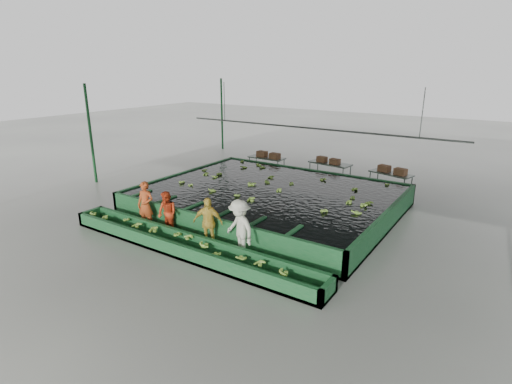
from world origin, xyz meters
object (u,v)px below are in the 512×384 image
Objects in this scene: worker_c at (208,222)px; worker_a at (146,205)px; packing_table_right at (390,182)px; box_stack_left at (268,158)px; box_stack_right at (392,173)px; worker_d at (240,229)px; packing_table_mid at (330,172)px; box_stack_mid at (328,163)px; flotation_tank at (269,199)px; sorting_trough at (186,246)px; worker_b at (167,213)px; packing_table_left at (267,165)px.

worker_a is at bearing 157.48° from worker_c.
box_stack_left is (-6.63, -0.48, 0.47)m from packing_table_right.
packing_table_right is at bearing 155.61° from box_stack_right.
worker_d is 1.34× the size of box_stack_right.
packing_table_mid is at bearing 116.27° from worker_d.
worker_d is at bearing -82.66° from box_stack_mid.
worker_a is 1.39× the size of box_stack_mid.
flotation_tank is 5.38m from packing_table_mid.
worker_a is 0.81× the size of packing_table_mid.
worker_a is 11.52m from packing_table_right.
sorting_trough is at bearing -30.45° from worker_a.
sorting_trough is 2.89m from worker_a.
packing_table_right reaches higher than sorting_trough.
worker_a reaches higher than flotation_tank.
box_stack_mid reaches higher than packing_table_mid.
box_stack_left reaches higher than flotation_tank.
packing_table_left is (-1.63, 9.26, -0.33)m from worker_b.
worker_b reaches higher than sorting_trough.
sorting_trough is at bearing -72.87° from box_stack_left.
flotation_tank is 5.62× the size of worker_a.
sorting_trough is 7.81× the size of box_stack_mid.
worker_d is 1.30× the size of box_stack_left.
packing_table_right is 6.67m from box_stack_left.
sorting_trough is 6.92× the size of box_stack_left.
packing_table_left is 6.85m from box_stack_right.
box_stack_mid is (3.56, 0.33, 0.53)m from packing_table_left.
box_stack_mid is 0.91× the size of box_stack_right.
packing_table_mid is at bearing 179.57° from box_stack_right.
box_stack_left is (-0.38, 9.19, 0.04)m from worker_a.
box_stack_left is (-3.08, 4.89, 0.48)m from flotation_tank.
worker_a is at bearing -173.41° from worker_b.
worker_d is at bearing -69.93° from flotation_tank.
flotation_tank is 6.32× the size of worker_b.
worker_b is at bearing 157.48° from worker_c.
worker_b reaches higher than box_stack_mid.
worker_c is 10.21m from packing_table_right.
sorting_trough is at bearing -131.96° from worker_c.
sorting_trough is 10.56m from packing_table_left.
worker_b is at bearing -118.33° from box_stack_right.
packing_table_mid is at bearing 66.71° from worker_c.
box_stack_left is at bearing 122.20° from flotation_tank.
worker_c reaches higher than packing_table_left.
sorting_trough is at bearing -72.22° from packing_table_left.
box_stack_right is (6.30, 9.64, 0.03)m from worker_a.
worker_c is 1.34× the size of box_stack_mid.
box_stack_mid is (-1.23, 9.58, 0.06)m from worker_d.
worker_a reaches higher than box_stack_right.
worker_d is 0.85× the size of packing_table_mid.
packing_table_mid is (0.13, 9.67, -0.36)m from worker_c.
packing_table_mid is 1.09× the size of packing_table_right.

